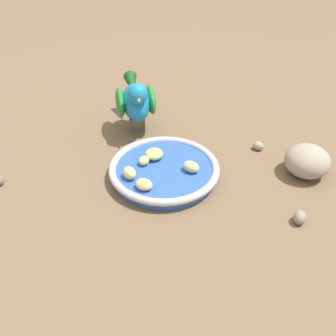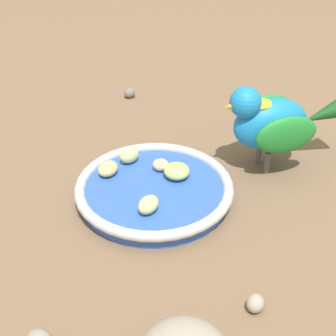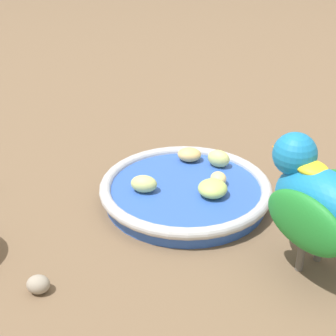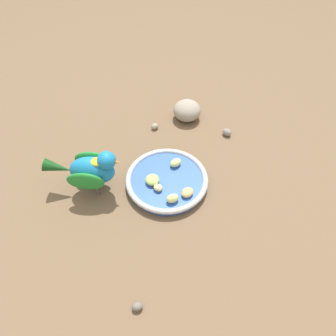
{
  "view_description": "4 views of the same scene",
  "coord_description": "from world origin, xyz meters",
  "px_view_note": "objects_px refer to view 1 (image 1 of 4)",
  "views": [
    {
      "loc": [
        -0.33,
        -0.55,
        0.5
      ],
      "look_at": [
        -0.01,
        -0.03,
        0.04
      ],
      "focal_mm": 41.08,
      "sensor_mm": 36.0,
      "label": 1
    },
    {
      "loc": [
        0.49,
        -0.35,
        0.46
      ],
      "look_at": [
        0.0,
        0.02,
        0.05
      ],
      "focal_mm": 54.91,
      "sensor_mm": 36.0,
      "label": 2
    },
    {
      "loc": [
        0.48,
        0.3,
        0.35
      ],
      "look_at": [
        -0.0,
        -0.03,
        0.04
      ],
      "focal_mm": 52.37,
      "sensor_mm": 36.0,
      "label": 3
    },
    {
      "loc": [
        -0.5,
        0.15,
        0.67
      ],
      "look_at": [
        0.01,
        -0.01,
        0.06
      ],
      "focal_mm": 31.73,
      "sensor_mm": 36.0,
      "label": 4
    }
  ],
  "objects_px": {
    "apple_piece_3": "(144,161)",
    "apple_piece_1": "(129,173)",
    "parrot": "(136,100)",
    "pebble_0": "(258,146)",
    "apple_piece_0": "(191,167)",
    "apple_piece_4": "(155,154)",
    "rock_large": "(307,161)",
    "feeding_bowl": "(164,171)",
    "apple_piece_2": "(144,184)",
    "pebble_1": "(300,217)"
  },
  "relations": [
    {
      "from": "feeding_bowl",
      "to": "apple_piece_0",
      "type": "bearing_deg",
      "value": -41.22
    },
    {
      "from": "apple_piece_2",
      "to": "apple_piece_4",
      "type": "relative_size",
      "value": 0.9
    },
    {
      "from": "apple_piece_0",
      "to": "rock_large",
      "type": "xyz_separation_m",
      "value": [
        0.22,
        -0.11,
        -0.0
      ]
    },
    {
      "from": "parrot",
      "to": "pebble_0",
      "type": "distance_m",
      "value": 0.31
    },
    {
      "from": "apple_piece_0",
      "to": "rock_large",
      "type": "relative_size",
      "value": 0.37
    },
    {
      "from": "apple_piece_1",
      "to": "parrot",
      "type": "height_order",
      "value": "parrot"
    },
    {
      "from": "apple_piece_0",
      "to": "apple_piece_4",
      "type": "relative_size",
      "value": 0.91
    },
    {
      "from": "apple_piece_1",
      "to": "apple_piece_4",
      "type": "xyz_separation_m",
      "value": [
        0.08,
        0.03,
        -0.0
      ]
    },
    {
      "from": "apple_piece_0",
      "to": "rock_large",
      "type": "bearing_deg",
      "value": -27.2
    },
    {
      "from": "apple_piece_4",
      "to": "pebble_0",
      "type": "height_order",
      "value": "apple_piece_4"
    },
    {
      "from": "feeding_bowl",
      "to": "rock_large",
      "type": "height_order",
      "value": "rock_large"
    },
    {
      "from": "apple_piece_1",
      "to": "pebble_0",
      "type": "bearing_deg",
      "value": -6.82
    },
    {
      "from": "apple_piece_2",
      "to": "rock_large",
      "type": "relative_size",
      "value": 0.37
    },
    {
      "from": "apple_piece_2",
      "to": "parrot",
      "type": "distance_m",
      "value": 0.26
    },
    {
      "from": "apple_piece_4",
      "to": "apple_piece_1",
      "type": "bearing_deg",
      "value": -156.64
    },
    {
      "from": "pebble_0",
      "to": "feeding_bowl",
      "type": "bearing_deg",
      "value": 173.36
    },
    {
      "from": "feeding_bowl",
      "to": "apple_piece_4",
      "type": "xyz_separation_m",
      "value": [
        0.0,
        0.04,
        0.02
      ]
    },
    {
      "from": "feeding_bowl",
      "to": "pebble_1",
      "type": "bearing_deg",
      "value": -60.59
    },
    {
      "from": "apple_piece_2",
      "to": "apple_piece_4",
      "type": "bearing_deg",
      "value": 48.3
    },
    {
      "from": "apple_piece_1",
      "to": "rock_large",
      "type": "xyz_separation_m",
      "value": [
        0.34,
        -0.16,
        -0.0
      ]
    },
    {
      "from": "apple_piece_3",
      "to": "apple_piece_1",
      "type": "bearing_deg",
      "value": -151.27
    },
    {
      "from": "apple_piece_3",
      "to": "pebble_0",
      "type": "distance_m",
      "value": 0.28
    },
    {
      "from": "apple_piece_4",
      "to": "rock_large",
      "type": "height_order",
      "value": "rock_large"
    },
    {
      "from": "parrot",
      "to": "pebble_0",
      "type": "height_order",
      "value": "parrot"
    },
    {
      "from": "apple_piece_3",
      "to": "feeding_bowl",
      "type": "bearing_deg",
      "value": -51.96
    },
    {
      "from": "apple_piece_2",
      "to": "apple_piece_3",
      "type": "relative_size",
      "value": 1.39
    },
    {
      "from": "feeding_bowl",
      "to": "apple_piece_1",
      "type": "xyz_separation_m",
      "value": [
        -0.08,
        0.01,
        0.02
      ]
    },
    {
      "from": "apple_piece_4",
      "to": "pebble_0",
      "type": "relative_size",
      "value": 1.59
    },
    {
      "from": "apple_piece_3",
      "to": "pebble_0",
      "type": "bearing_deg",
      "value": -13.37
    },
    {
      "from": "feeding_bowl",
      "to": "parrot",
      "type": "relative_size",
      "value": 1.14
    },
    {
      "from": "apple_piece_2",
      "to": "pebble_0",
      "type": "bearing_deg",
      "value": 1.23
    },
    {
      "from": "feeding_bowl",
      "to": "apple_piece_0",
      "type": "distance_m",
      "value": 0.06
    },
    {
      "from": "parrot",
      "to": "feeding_bowl",
      "type": "bearing_deg",
      "value": 9.33
    },
    {
      "from": "apple_piece_3",
      "to": "parrot",
      "type": "relative_size",
      "value": 0.12
    },
    {
      "from": "apple_piece_2",
      "to": "apple_piece_0",
      "type": "bearing_deg",
      "value": -1.44
    },
    {
      "from": "apple_piece_2",
      "to": "pebble_0",
      "type": "distance_m",
      "value": 0.31
    },
    {
      "from": "apple_piece_0",
      "to": "apple_piece_1",
      "type": "height_order",
      "value": "apple_piece_1"
    },
    {
      "from": "parrot",
      "to": "apple_piece_1",
      "type": "bearing_deg",
      "value": -10.6
    },
    {
      "from": "feeding_bowl",
      "to": "apple_piece_2",
      "type": "xyz_separation_m",
      "value": [
        -0.07,
        -0.03,
        0.02
      ]
    },
    {
      "from": "apple_piece_1",
      "to": "pebble_1",
      "type": "xyz_separation_m",
      "value": [
        0.21,
        -0.26,
        -0.02
      ]
    },
    {
      "from": "pebble_0",
      "to": "apple_piece_3",
      "type": "bearing_deg",
      "value": 166.63
    },
    {
      "from": "apple_piece_0",
      "to": "apple_piece_1",
      "type": "bearing_deg",
      "value": 158.24
    },
    {
      "from": "apple_piece_0",
      "to": "apple_piece_3",
      "type": "height_order",
      "value": "apple_piece_0"
    },
    {
      "from": "apple_piece_4",
      "to": "parrot",
      "type": "height_order",
      "value": "parrot"
    },
    {
      "from": "apple_piece_1",
      "to": "pebble_1",
      "type": "height_order",
      "value": "apple_piece_1"
    },
    {
      "from": "apple_piece_2",
      "to": "pebble_0",
      "type": "relative_size",
      "value": 1.43
    },
    {
      "from": "rock_large",
      "to": "feeding_bowl",
      "type": "bearing_deg",
      "value": 150.19
    },
    {
      "from": "feeding_bowl",
      "to": "pebble_0",
      "type": "relative_size",
      "value": 9.48
    },
    {
      "from": "rock_large",
      "to": "pebble_1",
      "type": "height_order",
      "value": "rock_large"
    },
    {
      "from": "apple_piece_3",
      "to": "apple_piece_4",
      "type": "height_order",
      "value": "apple_piece_4"
    }
  ]
}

